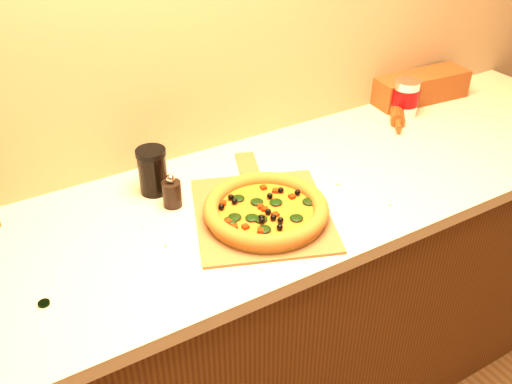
% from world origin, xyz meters
% --- Properties ---
extents(cabinet, '(2.80, 0.65, 0.86)m').
position_xyz_m(cabinet, '(0.00, 1.43, 0.43)').
color(cabinet, '#4C2610').
rests_on(cabinet, ground).
extents(countertop, '(2.84, 0.68, 0.04)m').
position_xyz_m(countertop, '(0.00, 1.43, 0.88)').
color(countertop, beige).
rests_on(countertop, cabinet).
extents(pizza_peel, '(0.47, 0.57, 0.01)m').
position_xyz_m(pizza_peel, '(0.04, 1.36, 0.90)').
color(pizza_peel, brown).
rests_on(pizza_peel, countertop).
extents(pizza, '(0.33, 0.33, 0.05)m').
position_xyz_m(pizza, '(0.03, 1.33, 0.93)').
color(pizza, '#AB7A2A').
rests_on(pizza, pizza_peel).
extents(bottle_cap, '(0.03, 0.03, 0.01)m').
position_xyz_m(bottle_cap, '(-0.55, 1.31, 0.90)').
color(bottle_cap, black).
rests_on(bottle_cap, countertop).
extents(pepper_grinder, '(0.05, 0.05, 0.10)m').
position_xyz_m(pepper_grinder, '(-0.15, 1.51, 0.94)').
color(pepper_grinder, black).
rests_on(pepper_grinder, countertop).
extents(rolling_pin, '(0.25, 0.29, 0.05)m').
position_xyz_m(rolling_pin, '(0.78, 1.64, 0.92)').
color(rolling_pin, '#5A230F').
rests_on(rolling_pin, countertop).
extents(coffee_canister, '(0.10, 0.10, 0.13)m').
position_xyz_m(coffee_canister, '(0.79, 1.62, 0.97)').
color(coffee_canister, silver).
rests_on(coffee_canister, countertop).
extents(bread_bag, '(0.38, 0.15, 0.10)m').
position_xyz_m(bread_bag, '(0.93, 1.69, 0.95)').
color(bread_bag, brown).
rests_on(bread_bag, countertop).
extents(dark_jar, '(0.08, 0.08, 0.14)m').
position_xyz_m(dark_jar, '(-0.17, 1.60, 0.97)').
color(dark_jar, black).
rests_on(dark_jar, countertop).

